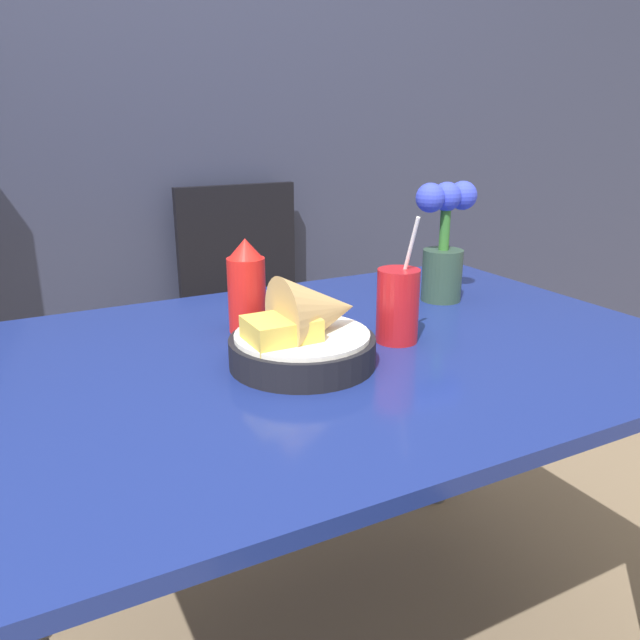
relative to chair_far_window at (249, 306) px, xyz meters
The scene contains 7 objects.
wall_window 0.81m from the chair_far_window, 133.87° to the left, with size 7.00×0.06×2.60m.
dining_table 0.93m from the chair_far_window, 100.96° to the right, with size 1.24×0.88×0.73m.
chair_far_window is the anchor object (origin of this frame).
food_basket 1.03m from the chair_far_window, 105.70° to the right, with size 0.24×0.24×0.15m.
ketchup_bottle 0.86m from the chair_far_window, 111.30° to the right, with size 0.07×0.07×0.18m.
drink_cup 0.98m from the chair_far_window, 94.60° to the right, with size 0.08×0.08×0.23m.
flower_vase 0.85m from the chair_far_window, 77.68° to the right, with size 0.15×0.09×0.26m.
Camera 1 is at (-0.53, -0.91, 1.12)m, focal length 35.00 mm.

